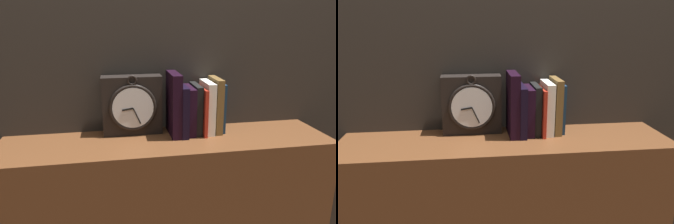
% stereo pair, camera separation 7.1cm
% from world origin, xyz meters
% --- Properties ---
extents(wall_back, '(6.00, 0.05, 2.60)m').
position_xyz_m(wall_back, '(0.00, 0.17, 1.30)').
color(wall_back, '#2D2823').
rests_on(wall_back, ground_plane).
extents(clock, '(0.23, 0.08, 0.23)m').
position_xyz_m(clock, '(-0.12, 0.10, 1.03)').
color(clock, black).
rests_on(clock, bookshelf).
extents(book_slot0_black, '(0.04, 0.15, 0.24)m').
position_xyz_m(book_slot0_black, '(0.03, 0.06, 1.03)').
color(book_slot0_black, black).
rests_on(book_slot0_black, bookshelf).
extents(book_slot1_black, '(0.03, 0.15, 0.19)m').
position_xyz_m(book_slot1_black, '(0.06, 0.06, 1.01)').
color(book_slot1_black, black).
rests_on(book_slot1_black, bookshelf).
extents(book_slot2_black, '(0.03, 0.14, 0.18)m').
position_xyz_m(book_slot2_black, '(0.09, 0.07, 1.01)').
color(book_slot2_black, black).
rests_on(book_slot2_black, bookshelf).
extents(book_slot3_black, '(0.02, 0.13, 0.19)m').
position_xyz_m(book_slot3_black, '(0.12, 0.07, 1.01)').
color(book_slot3_black, black).
rests_on(book_slot3_black, bookshelf).
extents(book_slot4_red, '(0.01, 0.15, 0.18)m').
position_xyz_m(book_slot4_red, '(0.14, 0.06, 1.01)').
color(book_slot4_red, '#B02718').
rests_on(book_slot4_red, bookshelf).
extents(book_slot5_white, '(0.03, 0.13, 0.20)m').
position_xyz_m(book_slot5_white, '(0.17, 0.07, 1.02)').
color(book_slot5_white, white).
rests_on(book_slot5_white, bookshelf).
extents(book_slot6_brown, '(0.03, 0.13, 0.21)m').
position_xyz_m(book_slot6_brown, '(0.20, 0.07, 1.02)').
color(book_slot6_brown, brown).
rests_on(book_slot6_brown, bookshelf).
extents(book_slot7_navy, '(0.01, 0.11, 0.19)m').
position_xyz_m(book_slot7_navy, '(0.22, 0.08, 1.01)').
color(book_slot7_navy, '#142D4A').
rests_on(book_slot7_navy, bookshelf).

